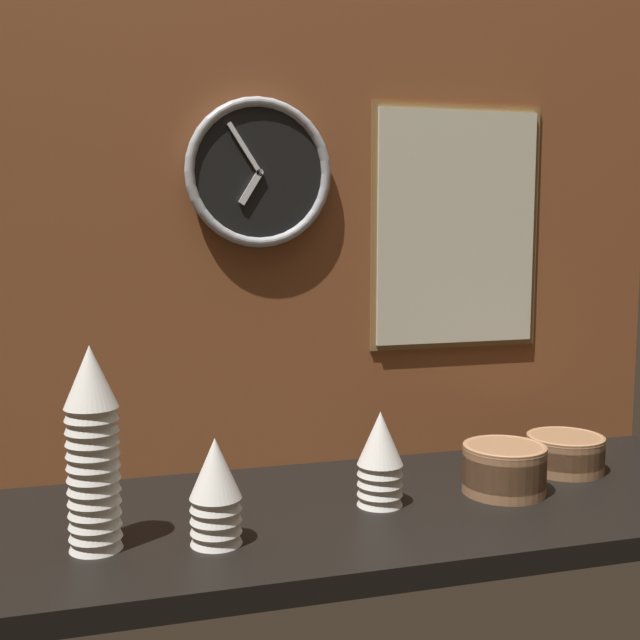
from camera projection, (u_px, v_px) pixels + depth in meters
ground_plane at (341, 514)px, 144.09cm from camera, size 160.00×56.00×4.00cm
wall_tiled_back at (303, 211)px, 162.71cm from camera, size 160.00×3.00×105.00cm
cup_stack_left at (93, 448)px, 122.09cm from camera, size 8.22×8.22×31.94cm
cup_stack_center_left at (216, 491)px, 125.05cm from camera, size 8.22×8.22×17.05cm
cup_stack_center_right at (380, 458)px, 142.29cm from camera, size 8.22×8.22×17.05cm
bowl_stack_far_right at (565, 452)px, 162.56cm from camera, size 15.53×15.53×7.31cm
bowl_stack_right at (504, 467)px, 149.30cm from camera, size 15.53×15.53×9.09cm
wall_clock at (259, 173)px, 156.29cm from camera, size 29.08×2.70×29.08cm
menu_board at (457, 228)px, 170.13cm from camera, size 38.31×1.32×51.30cm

